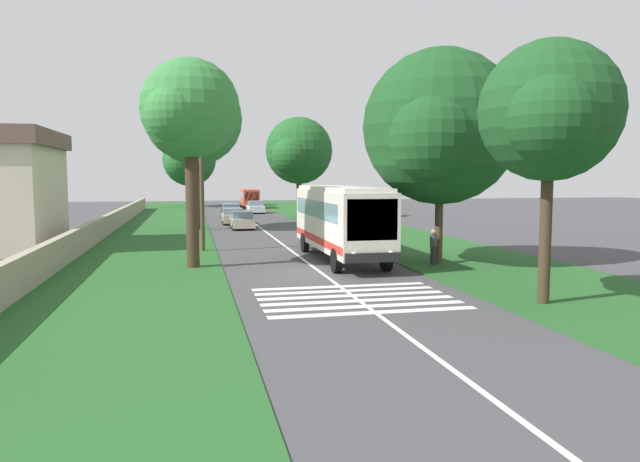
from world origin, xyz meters
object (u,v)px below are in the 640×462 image
Objects in this scene: trailing_minibus_0 at (250,197)px; roadside_tree_left_1 at (188,112)px; roadside_tree_left_0 at (188,161)px; roadside_tree_right_2 at (297,152)px; pedestrian at (433,246)px; roadside_tree_right_0 at (436,131)px; roadside_tree_right_1 at (545,115)px; coach_bus at (340,218)px; trailing_car_0 at (242,221)px; utility_pole at (202,182)px; roadside_tree_left_2 at (192,121)px; trailing_car_1 at (232,216)px; trailing_car_2 at (231,211)px; trailing_car_3 at (256,207)px.

roadside_tree_left_1 is at bearing 171.47° from trailing_minibus_0.
roadside_tree_left_0 is 57.61m from roadside_tree_left_1.
roadside_tree_right_2 reaches higher than pedestrian.
roadside_tree_right_0 is 9.44m from roadside_tree_right_1.
trailing_car_0 is at bearing 9.86° from coach_bus.
roadside_tree_left_1 is 1.11× the size of roadside_tree_right_1.
roadside_tree_right_0 reaches higher than utility_pole.
roadside_tree_right_0 is at bearing -151.57° from roadside_tree_left_2.
trailing_car_1 is at bearing 12.11° from roadside_tree_right_1.
roadside_tree_left_2 reaches higher than trailing_car_1.
roadside_tree_left_0 is 0.99× the size of roadside_tree_right_0.
trailing_car_1 is at bearing 8.79° from coach_bus.
roadside_tree_left_2 reaches higher than coach_bus.
utility_pole reaches higher than trailing_car_1.
roadside_tree_left_1 is at bearing 97.56° from coach_bus.
pedestrian reaches higher than trailing_car_1.
pedestrian is (-1.70, -11.35, -6.27)m from roadside_tree_left_1.
coach_bus is at bearing -171.21° from trailing_car_1.
coach_bus is at bearing -174.15° from trailing_car_2.
utility_pole is at bearing -178.98° from roadside_tree_left_0.
roadside_tree_right_1 is (-9.43, 0.28, -0.19)m from roadside_tree_right_0.
trailing_car_0 is 0.35× the size of roadside_tree_left_2.
roadside_tree_right_0 reaches higher than roadside_tree_left_0.
trailing_minibus_0 is 0.59× the size of roadside_tree_right_2.
roadside_tree_right_0 is (-21.00, -11.37, -2.13)m from roadside_tree_left_2.
pedestrian is (-52.90, -3.67, -0.64)m from trailing_minibus_0.
roadside_tree_right_1 is at bearing -166.67° from trailing_car_0.
roadside_tree_right_2 is (30.98, -10.57, -0.53)m from roadside_tree_left_1.
pedestrian is (-21.56, -11.08, -7.65)m from roadside_tree_left_2.
trailing_minibus_0 is 21.06m from roadside_tree_right_2.
trailing_car_0 is 23.09m from pedestrian.
utility_pole is at bearing 169.04° from trailing_car_3.
trailing_car_1 is 26.12m from trailing_minibus_0.
trailing_car_0 is at bearing 19.52° from roadside_tree_right_0.
trailing_car_3 is 0.42× the size of roadside_tree_right_2.
roadside_tree_right_0 is at bearing -160.48° from trailing_car_0.
roadside_tree_left_1 reaches higher than trailing_car_0.
trailing_minibus_0 is (25.79, -4.04, 0.88)m from trailing_car_1.
pedestrian is (-21.91, -7.28, 0.24)m from trailing_car_0.
trailing_car_2 is 34.71m from roadside_tree_left_1.
roadside_tree_left_1 is at bearing 171.87° from trailing_car_1.
roadside_tree_left_1 is (-40.53, 7.33, 6.51)m from trailing_car_3.
trailing_car_1 is 0.42× the size of roadside_tree_left_0.
roadside_tree_right_1 is 10.35m from pedestrian.
roadside_tree_left_2 is 25.42m from pedestrian.
roadside_tree_left_1 is 11.71m from roadside_tree_right_0.
roadside_tree_left_0 reaches higher than roadside_tree_right_2.
roadside_tree_right_1 is 5.10× the size of pedestrian.
roadside_tree_right_2 is at bearing 1.36° from pedestrian.
trailing_car_3 is at bearing -9.13° from trailing_car_0.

